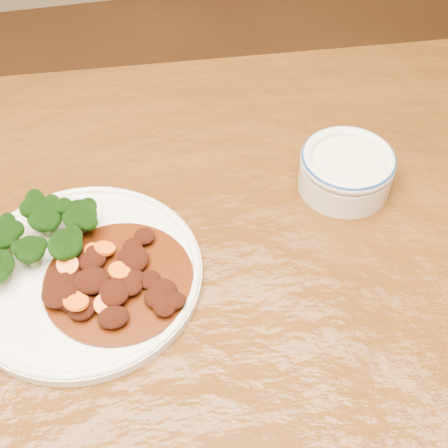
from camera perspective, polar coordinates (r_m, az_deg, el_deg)
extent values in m
cube|color=#4F2B0E|center=(0.61, -9.05, -12.20)|extent=(1.56, 1.00, 0.04)
cylinder|color=white|center=(0.65, -12.69, -4.60)|extent=(0.24, 0.24, 0.01)
torus|color=white|center=(0.64, -12.77, -4.32)|extent=(0.24, 0.24, 0.01)
cylinder|color=#71914B|center=(0.68, -15.72, -0.36)|extent=(0.01, 0.01, 0.01)
ellipsoid|color=black|center=(0.66, -16.05, 0.71)|extent=(0.04, 0.04, 0.03)
cylinder|color=#71914B|center=(0.65, -17.00, -3.19)|extent=(0.01, 0.01, 0.01)
ellipsoid|color=black|center=(0.64, -17.34, -2.25)|extent=(0.03, 0.03, 0.02)
cylinder|color=#71914B|center=(0.67, -19.15, -1.92)|extent=(0.01, 0.01, 0.01)
ellipsoid|color=black|center=(0.66, -19.53, -0.95)|extent=(0.03, 0.03, 0.03)
cylinder|color=#71914B|center=(0.65, -14.01, -2.92)|extent=(0.01, 0.01, 0.01)
ellipsoid|color=black|center=(0.63, -14.31, -1.89)|extent=(0.03, 0.03, 0.03)
cylinder|color=#71914B|center=(0.67, -12.79, -0.26)|extent=(0.01, 0.01, 0.01)
ellipsoid|color=black|center=(0.66, -13.07, 0.81)|extent=(0.04, 0.04, 0.03)
cylinder|color=#71914B|center=(0.65, -19.56, -4.44)|extent=(0.01, 0.01, 0.01)
cylinder|color=#71914B|center=(0.68, -15.86, 0.12)|extent=(0.01, 0.01, 0.01)
ellipsoid|color=black|center=(0.67, -16.19, 1.14)|extent=(0.03, 0.03, 0.03)
cylinder|color=#461707|center=(0.63, -9.60, -5.14)|extent=(0.15, 0.15, 0.00)
ellipsoid|color=black|center=(0.61, -8.52, -5.66)|extent=(0.02, 0.02, 0.01)
ellipsoid|color=black|center=(0.63, -8.33, -3.18)|extent=(0.03, 0.03, 0.02)
ellipsoid|color=black|center=(0.65, -7.29, -1.11)|extent=(0.02, 0.02, 0.01)
ellipsoid|color=black|center=(0.63, -14.47, -4.47)|extent=(0.03, 0.03, 0.02)
ellipsoid|color=black|center=(0.61, -8.24, -4.95)|extent=(0.02, 0.02, 0.01)
ellipsoid|color=black|center=(0.59, -10.08, -8.41)|extent=(0.03, 0.02, 0.01)
ellipsoid|color=black|center=(0.64, -8.36, -2.04)|extent=(0.02, 0.02, 0.01)
ellipsoid|color=black|center=(0.63, -7.97, -3.65)|extent=(0.02, 0.02, 0.01)
ellipsoid|color=black|center=(0.61, -13.75, -7.03)|extent=(0.02, 0.02, 0.01)
ellipsoid|color=black|center=(0.64, -11.90, -3.14)|extent=(0.02, 0.02, 0.01)
ellipsoid|color=black|center=(0.59, -4.54, -7.02)|extent=(0.02, 0.02, 0.01)
ellipsoid|color=black|center=(0.61, -6.82, -5.08)|extent=(0.02, 0.02, 0.01)
ellipsoid|color=black|center=(0.62, -14.78, -5.30)|extent=(0.03, 0.03, 0.02)
ellipsoid|color=black|center=(0.62, -11.97, -5.09)|extent=(0.03, 0.03, 0.02)
ellipsoid|color=black|center=(0.60, -12.89, -7.49)|extent=(0.03, 0.03, 0.01)
ellipsoid|color=black|center=(0.60, -5.57, -6.10)|extent=(0.03, 0.03, 0.01)
ellipsoid|color=black|center=(0.64, -12.07, -3.04)|extent=(0.03, 0.03, 0.02)
ellipsoid|color=black|center=(0.60, -6.18, -6.64)|extent=(0.02, 0.03, 0.01)
ellipsoid|color=black|center=(0.63, -13.93, -3.60)|extent=(0.03, 0.02, 0.01)
ellipsoid|color=black|center=(0.61, -14.77, -6.18)|extent=(0.04, 0.03, 0.02)
ellipsoid|color=black|center=(0.60, -10.01, -6.18)|extent=(0.03, 0.03, 0.01)
ellipsoid|color=black|center=(0.59, -5.46, -7.48)|extent=(0.02, 0.02, 0.01)
cylinder|color=#E04F0C|center=(0.60, -10.84, -7.26)|extent=(0.03, 0.03, 0.01)
cylinder|color=#E04F0C|center=(0.60, -13.54, -6.85)|extent=(0.03, 0.03, 0.01)
cylinder|color=#E04F0C|center=(0.60, -13.26, -7.00)|extent=(0.03, 0.03, 0.01)
cylinder|color=#E04F0C|center=(0.63, -14.12, -3.61)|extent=(0.03, 0.03, 0.01)
cylinder|color=#E04F0C|center=(0.62, -9.55, -4.23)|extent=(0.03, 0.03, 0.01)
cylinder|color=#E04F0C|center=(0.64, -11.75, -2.50)|extent=(0.02, 0.02, 0.01)
cylinder|color=#E04F0C|center=(0.64, -10.86, -2.20)|extent=(0.03, 0.03, 0.01)
cylinder|color=beige|center=(0.72, 11.00, 4.41)|extent=(0.10, 0.10, 0.03)
cylinder|color=silver|center=(0.71, 11.24, 5.60)|extent=(0.08, 0.08, 0.01)
torus|color=beige|center=(0.70, 11.29, 5.80)|extent=(0.11, 0.11, 0.01)
torus|color=navy|center=(0.70, 11.33, 6.01)|extent=(0.10, 0.10, 0.00)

